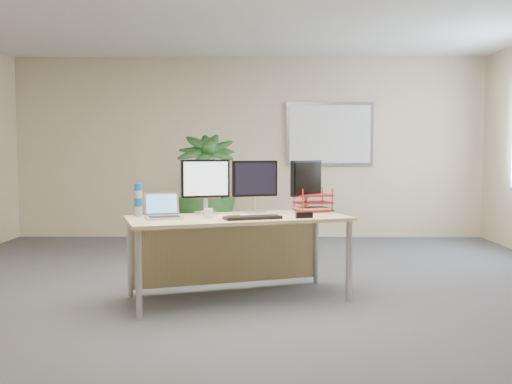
{
  "coord_description": "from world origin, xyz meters",
  "views": [
    {
      "loc": [
        0.16,
        -4.57,
        1.28
      ],
      "look_at": [
        0.13,
        0.35,
        0.94
      ],
      "focal_mm": 40.0,
      "sensor_mm": 36.0,
      "label": 1
    }
  ],
  "objects_px": {
    "monitor_left": "(205,183)",
    "monitor_right": "(255,183)",
    "desk": "(235,232)",
    "laptop": "(163,211)",
    "floor_plant": "(206,193)"
  },
  "relations": [
    {
      "from": "desk",
      "to": "monitor_left",
      "type": "xyz_separation_m",
      "value": [
        -0.27,
        0.12,
        0.43
      ]
    },
    {
      "from": "floor_plant",
      "to": "monitor_right",
      "type": "relative_size",
      "value": 3.12
    },
    {
      "from": "laptop",
      "to": "monitor_left",
      "type": "bearing_deg",
      "value": 42.81
    },
    {
      "from": "floor_plant",
      "to": "monitor_right",
      "type": "bearing_deg",
      "value": -72.22
    },
    {
      "from": "floor_plant",
      "to": "desk",
      "type": "bearing_deg",
      "value": -78.25
    },
    {
      "from": "monitor_left",
      "to": "laptop",
      "type": "xyz_separation_m",
      "value": [
        -0.33,
        -0.31,
        -0.23
      ]
    },
    {
      "from": "desk",
      "to": "monitor_left",
      "type": "height_order",
      "value": "monitor_left"
    },
    {
      "from": "floor_plant",
      "to": "monitor_right",
      "type": "height_order",
      "value": "floor_plant"
    },
    {
      "from": "monitor_left",
      "to": "monitor_right",
      "type": "height_order",
      "value": "monitor_left"
    },
    {
      "from": "monitor_left",
      "to": "monitor_right",
      "type": "distance_m",
      "value": 0.47
    },
    {
      "from": "monitor_right",
      "to": "monitor_left",
      "type": "bearing_deg",
      "value": -161.02
    },
    {
      "from": "desk",
      "to": "floor_plant",
      "type": "distance_m",
      "value": 2.37
    },
    {
      "from": "desk",
      "to": "monitor_left",
      "type": "relative_size",
      "value": 4.15
    },
    {
      "from": "desk",
      "to": "floor_plant",
      "type": "xyz_separation_m",
      "value": [
        -0.48,
        2.32,
        0.18
      ]
    },
    {
      "from": "desk",
      "to": "laptop",
      "type": "bearing_deg",
      "value": -162.26
    }
  ]
}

